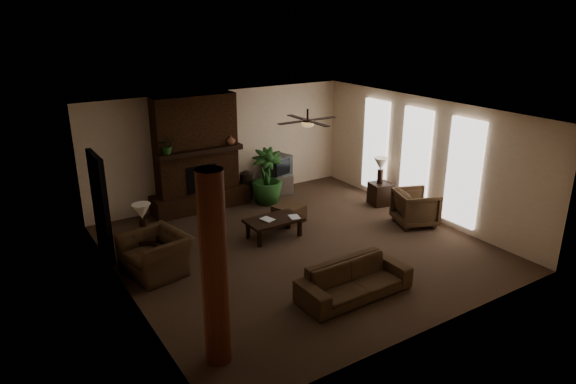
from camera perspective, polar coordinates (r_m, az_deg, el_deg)
room_shell at (r=10.17m, az=1.22°, el=0.96°), size 7.00×7.00×7.00m
fireplace at (r=12.61m, az=-10.05°, el=3.20°), size 2.40×0.70×2.80m
windows at (r=12.49m, az=13.99°, el=3.68°), size 0.08×3.65×2.35m
log_column at (r=6.91m, az=-8.20°, el=-8.65°), size 0.36×0.36×2.80m
doorway at (r=10.61m, az=-20.14°, el=-1.48°), size 0.10×1.00×2.10m
ceiling_fan at (r=10.33m, az=2.19°, el=7.74°), size 1.35×1.35×0.37m
sofa at (r=8.90m, az=7.42°, el=-9.10°), size 2.03×0.61×0.79m
armchair_left at (r=9.82m, az=-14.56°, el=-6.01°), size 0.98×1.30×1.02m
armchair_right at (r=12.00m, az=14.03°, el=-1.52°), size 1.07×1.10×0.89m
coffee_table at (r=11.01m, az=-1.58°, el=-3.26°), size 1.20×0.70×0.43m
ottoman at (r=11.86m, az=0.10°, el=-2.43°), size 0.75×0.75×0.40m
tv_stand at (r=13.75m, az=-1.34°, el=0.93°), size 0.96×0.74×0.50m
tv at (r=13.62m, az=-1.14°, el=2.99°), size 0.76×0.68×0.52m
floor_vase at (r=13.28m, az=-4.64°, el=1.01°), size 0.34×0.34×0.77m
floor_plant at (r=12.97m, az=-2.33°, el=0.42°), size 1.19×1.58×0.79m
side_table_left at (r=10.37m, az=-15.69°, el=-6.14°), size 0.65×0.65×0.55m
lamp_left at (r=10.11m, az=-15.95°, el=-2.35°), size 0.42×0.42×0.65m
side_table_right at (r=13.13m, az=10.25°, el=-0.19°), size 0.59×0.59×0.55m
lamp_right at (r=12.94m, az=10.29°, el=2.90°), size 0.46×0.46×0.65m
mantel_plant at (r=11.97m, az=-13.30°, el=4.92°), size 0.45×0.49×0.33m
mantel_vase at (r=12.59m, az=-6.39°, el=5.78°), size 0.23×0.24×0.22m
book_a at (r=10.80m, az=-2.73°, el=-2.59°), size 0.22×0.08×0.29m
book_b at (r=10.96m, az=0.18°, el=-2.23°), size 0.21×0.08×0.29m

